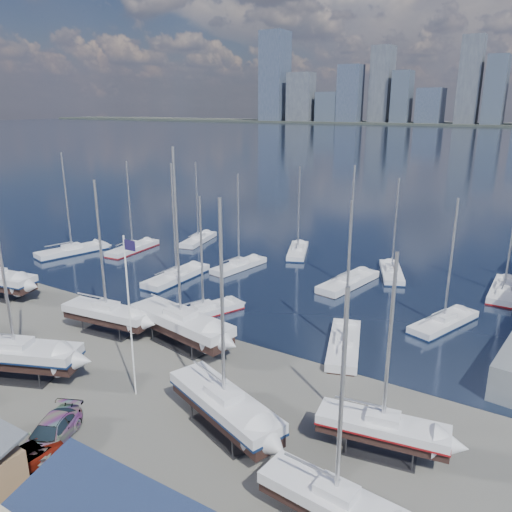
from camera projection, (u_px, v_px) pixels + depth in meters
The scene contains 22 objects.
ground at pixel (118, 373), 40.53m from camera, with size 1400.00×1400.00×0.00m, color #605E59.
sailboat_cradle_2 at pixel (107, 313), 47.05m from camera, with size 9.13×3.53×14.63m.
sailboat_cradle_3 at pixel (16, 354), 39.17m from camera, with size 10.65×6.60×16.63m.
sailboat_cradle_4 at pixel (181, 323), 44.65m from camera, with size 11.25×4.84×17.65m.
sailboat_cradle_5 at pixel (224, 405), 32.60m from camera, with size 10.07×5.92×15.75m.
sailboat_cradle_6 at pixel (382, 428), 30.49m from camera, with size 8.25×3.48×13.15m.
sailboat_cradle_7 at pixel (336, 503), 24.70m from camera, with size 8.23×2.98×13.37m.
sailboat_moored_0 at pixel (72, 252), 72.90m from camera, with size 5.39×10.63×15.31m.
sailboat_moored_1 at pixel (133, 249), 74.22m from camera, with size 3.23×9.44×13.87m.
sailboat_moored_2 at pixel (198, 240), 79.01m from camera, with size 4.29×9.12×13.28m.
sailboat_moored_3 at pixel (177, 278), 61.93m from camera, with size 2.89×10.11×15.09m.
sailboat_moored_4 at pixel (239, 266), 66.23m from camera, with size 3.73×8.98×13.16m.
sailboat_moored_5 at pixel (298, 252), 72.79m from camera, with size 5.67×9.23×13.37m.
sailboat_moored_6 at pixel (203, 312), 51.58m from camera, with size 5.51×8.98×13.00m.
sailboat_moored_7 at pixel (348, 283), 59.95m from camera, with size 4.49×10.32×15.09m.
sailboat_moored_8 at pixel (391, 273), 63.54m from camera, with size 5.59×8.99×13.04m.
sailboat_moored_9 at pixel (344, 346), 44.36m from camera, with size 5.46×9.64×14.04m.
sailboat_moored_10 at pixel (444, 323), 48.93m from camera, with size 5.33×9.25×13.35m.
sailboat_moored_11 at pixel (504, 292), 57.34m from camera, with size 2.70×9.48×14.16m.
car_c at pixel (21, 460), 29.55m from camera, with size 2.18×4.72×1.31m, color gray.
car_d at pixel (51, 433), 31.78m from camera, with size 2.24×5.51×1.60m, color gray.
flagpole at pixel (130, 307), 35.44m from camera, with size 1.09×0.12×12.32m.
Camera 1 is at (28.52, -34.73, 20.82)m, focal length 35.00 mm.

